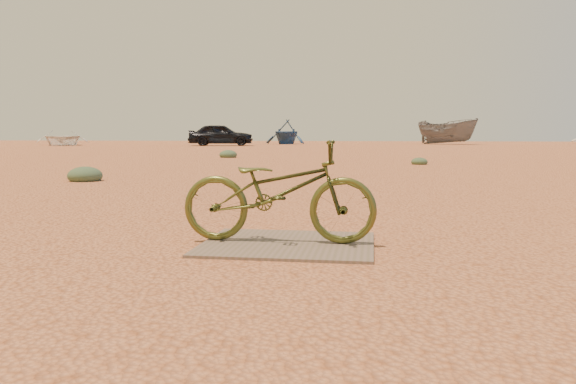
# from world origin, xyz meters

# --- Properties ---
(ground) EXTENTS (120.00, 120.00, 0.00)m
(ground) POSITION_xyz_m (0.00, 0.00, 0.00)
(ground) COLOR #CE8052
(ground) RESTS_ON ground
(plywood_board) EXTENTS (1.35, 1.15, 0.02)m
(plywood_board) POSITION_xyz_m (-0.44, 0.12, 0.01)
(plywood_board) COLOR brown
(plywood_board) RESTS_ON ground
(bicycle) EXTENTS (1.56, 0.55, 0.82)m
(bicycle) POSITION_xyz_m (-0.52, 0.15, 0.43)
(bicycle) COLOR #4B511F
(bicycle) RESTS_ON plywood_board
(car) EXTENTS (4.84, 2.61, 1.56)m
(car) POSITION_xyz_m (-10.57, 35.01, 0.78)
(car) COLOR black
(car) RESTS_ON ground
(boat_near_left) EXTENTS (5.89, 6.46, 1.09)m
(boat_near_left) POSITION_xyz_m (-22.53, 34.48, 0.55)
(boat_near_left) COLOR white
(boat_near_left) RESTS_ON ground
(boat_far_left) EXTENTS (4.20, 4.58, 2.04)m
(boat_far_left) POSITION_xyz_m (-6.84, 41.62, 1.02)
(boat_far_left) COLOR navy
(boat_far_left) RESTS_ON ground
(boat_mid_right) EXTENTS (5.44, 4.82, 2.06)m
(boat_mid_right) POSITION_xyz_m (6.13, 42.59, 1.03)
(boat_mid_right) COLOR slate
(boat_mid_right) RESTS_ON ground
(kale_a) EXTENTS (0.63, 0.63, 0.35)m
(kale_a) POSITION_xyz_m (-5.11, 5.56, 0.00)
(kale_a) COLOR #4F6443
(kale_a) RESTS_ON ground
(kale_b) EXTENTS (0.47, 0.47, 0.26)m
(kale_b) POSITION_xyz_m (1.55, 12.19, 0.00)
(kale_b) COLOR #4F6443
(kale_b) RESTS_ON ground
(kale_c) EXTENTS (0.65, 0.65, 0.36)m
(kale_c) POSITION_xyz_m (-5.03, 15.85, 0.00)
(kale_c) COLOR #4F6443
(kale_c) RESTS_ON ground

